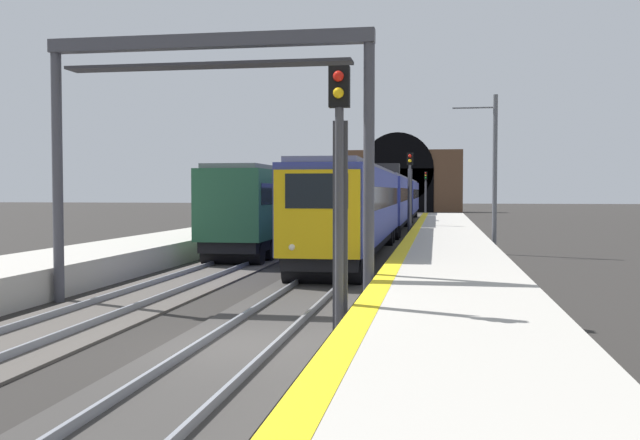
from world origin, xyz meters
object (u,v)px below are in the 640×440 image
object	(u,v)px
train_main_approaching	(388,200)
overhead_signal_gantry	(207,101)
railway_signal_far	(426,189)
train_adjacent_platform	(333,199)
railway_signal_mid	(410,189)
catenary_mast_near	(494,172)
railway_signal_near	(339,187)

from	to	relation	value
train_main_approaching	overhead_signal_gantry	world-z (taller)	overhead_signal_gantry
railway_signal_far	overhead_signal_gantry	distance (m)	75.80
train_adjacent_platform	overhead_signal_gantry	xyz separation A→B (m)	(-37.78, -2.25, 2.98)
railway_signal_mid	catenary_mast_near	size ratio (longest dim) A/B	0.71
train_adjacent_platform	overhead_signal_gantry	size ratio (longest dim) A/B	6.60
train_main_approaching	overhead_signal_gantry	bearing A→B (deg)	-4.02
train_main_approaching	catenary_mast_near	distance (m)	18.56
railway_signal_near	overhead_signal_gantry	distance (m)	6.83
train_adjacent_platform	catenary_mast_near	bearing A→B (deg)	-152.42
train_adjacent_platform	railway_signal_mid	world-z (taller)	railway_signal_mid
railway_signal_far	railway_signal_mid	bearing A→B (deg)	0.00
railway_signal_mid	railway_signal_far	bearing A→B (deg)	-180.00
railway_signal_mid	catenary_mast_near	xyz separation A→B (m)	(-9.39, -4.36, 0.77)
train_main_approaching	railway_signal_mid	world-z (taller)	railway_signal_mid
train_adjacent_platform	railway_signal_mid	bearing A→B (deg)	-150.39
train_main_approaching	railway_signal_far	bearing A→B (deg)	177.04
railway_signal_mid	overhead_signal_gantry	distance (m)	26.87
railway_signal_far	railway_signal_near	bearing A→B (deg)	0.00
train_main_approaching	railway_signal_near	size ratio (longest dim) A/B	11.73
catenary_mast_near	overhead_signal_gantry	bearing A→B (deg)	153.47
railway_signal_mid	overhead_signal_gantry	world-z (taller)	overhead_signal_gantry
railway_signal_far	catenary_mast_near	distance (m)	58.75
railway_signal_mid	train_adjacent_platform	bearing A→B (deg)	-150.50
railway_signal_near	overhead_signal_gantry	xyz separation A→B (m)	(4.92, 4.16, 2.25)
catenary_mast_near	train_main_approaching	bearing A→B (deg)	19.84
train_adjacent_platform	railway_signal_far	xyz separation A→B (m)	(37.88, -6.41, 0.94)
train_adjacent_platform	railway_signal_near	size ratio (longest dim) A/B	10.87
railway_signal_near	train_adjacent_platform	bearing A→B (deg)	-171.46
train_main_approaching	railway_signal_far	world-z (taller)	railway_signal_far
train_main_approaching	catenary_mast_near	size ratio (longest dim) A/B	8.21
railway_signal_mid	catenary_mast_near	distance (m)	10.38
railway_signal_near	railway_signal_far	world-z (taller)	railway_signal_far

